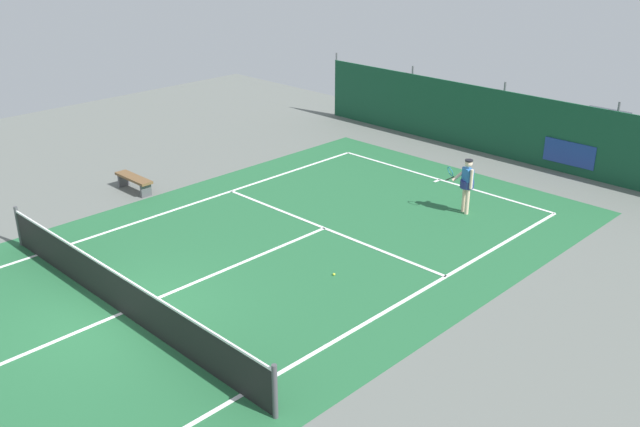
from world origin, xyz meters
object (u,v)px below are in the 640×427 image
object	(u,v)px
tennis_player	(467,182)
tennis_ball_near_player	(334,274)
parked_car	(596,137)
courtside_bench	(134,180)
tennis_net	(120,293)

from	to	relation	value
tennis_player	tennis_ball_near_player	size ratio (longest dim) A/B	24.85
parked_car	tennis_player	bearing A→B (deg)	85.00
tennis_ball_near_player	courtside_bench	size ratio (longest dim) A/B	0.04
tennis_net	parked_car	xyz separation A→B (m)	(2.68, 17.50, 0.33)
tennis_net	parked_car	world-z (taller)	parked_car
courtside_bench	tennis_player	bearing A→B (deg)	34.61
tennis_net	tennis_player	distance (m)	10.34
tennis_player	tennis_ball_near_player	bearing A→B (deg)	118.56
tennis_net	courtside_bench	bearing A→B (deg)	145.93
tennis_ball_near_player	tennis_player	bearing A→B (deg)	89.62
tennis_ball_near_player	parked_car	xyz separation A→B (m)	(0.56, 12.94, 0.81)
tennis_net	tennis_ball_near_player	bearing A→B (deg)	65.06
tennis_player	courtside_bench	bearing A→B (deg)	63.55
tennis_net	courtside_bench	xyz separation A→B (m)	(-6.31, 4.27, -0.14)
tennis_player	parked_car	xyz separation A→B (m)	(0.52, 7.39, -0.12)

